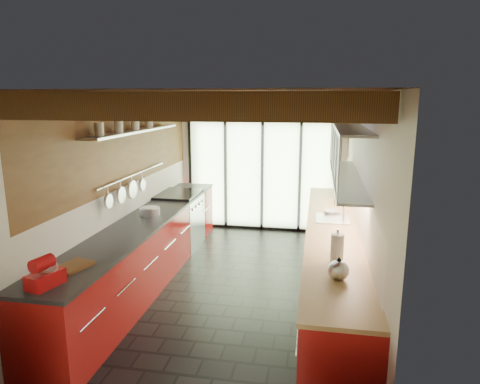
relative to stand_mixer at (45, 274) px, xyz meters
The scene contains 18 objects.
ground 2.78m from the stand_mixer, 60.47° to the left, with size 5.50×5.50×0.00m, color black.
room_shell 2.65m from the stand_mixer, 60.47° to the left, with size 5.50×5.50×5.50m.
ceiling_beams 3.24m from the stand_mixer, 64.14° to the left, with size 3.14×5.06×4.90m.
glass_door 5.13m from the stand_mixer, 75.57° to the left, with size 2.95×0.10×2.90m.
left_counter 2.31m from the stand_mixer, 90.13° to the left, with size 0.68×5.00×0.92m.
range_stove 3.73m from the stand_mixer, 90.08° to the left, with size 0.66×0.90×0.97m.
right_counter 3.44m from the stand_mixer, 41.40° to the left, with size 0.68×5.00×0.92m.
sink_assembly 3.68m from the stand_mixer, 45.93° to the left, with size 0.45×0.52×0.43m.
upper_cabinets_right 3.80m from the stand_mixer, 43.27° to the left, with size 0.34×3.00×3.00m.
left_wall_fixtures 2.54m from the stand_mixer, 94.69° to the left, with size 0.28×2.60×0.96m.
stand_mixer is the anchor object (origin of this frame).
pot_large 2.36m from the stand_mixer, 90.00° to the left, with size 0.19×0.19×0.12m, color silver.
pot_small 2.38m from the stand_mixer, 90.00° to the left, with size 0.28×0.28×0.11m, color silver.
cutting_board 0.44m from the stand_mixer, 90.00° to the left, with size 0.25×0.35×0.03m, color brown.
kettle 2.61m from the stand_mixer, 13.56° to the left, with size 0.21×0.25×0.23m.
paper_towel 2.74m from the stand_mixer, 21.80° to the left, with size 0.17×0.17×0.35m.
soap_bottle 2.84m from the stand_mixer, 26.39° to the left, with size 0.08×0.08×0.17m, color silver.
bowl 3.88m from the stand_mixer, 49.07° to the left, with size 0.23×0.23×0.06m, color silver.
Camera 1 is at (1.04, -5.38, 2.54)m, focal length 32.00 mm.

